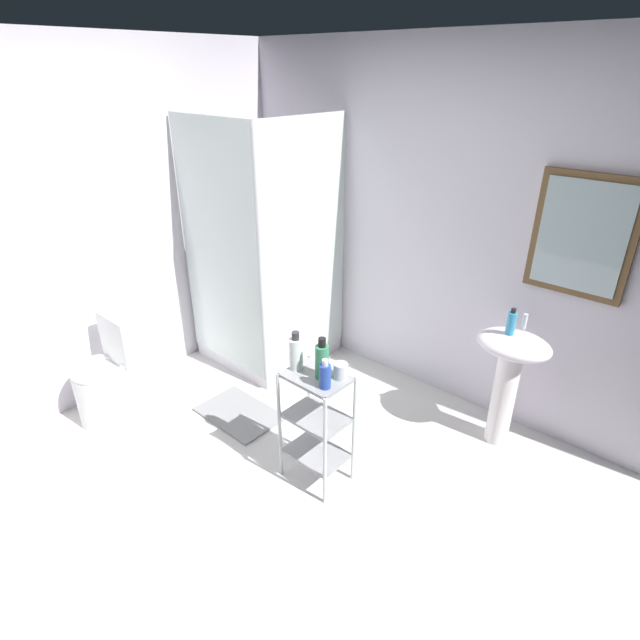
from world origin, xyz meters
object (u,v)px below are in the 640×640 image
storage_cart (317,419)px  hand_soap_bottle (511,323)px  shower_stall (267,310)px  pedestal_sink (509,367)px  toilet (108,378)px  rinse_cup (341,371)px  bath_mat (239,413)px  lotion_bottle_white (296,353)px  body_wash_bottle_green (322,361)px  shampoo_bottle_blue (325,375)px

storage_cart → hand_soap_bottle: hand_soap_bottle is taller
shower_stall → pedestal_sink: 1.97m
toilet → rinse_cup: size_ratio=8.38×
pedestal_sink → bath_mat: size_ratio=1.35×
shower_stall → rinse_cup: size_ratio=22.05×
rinse_cup → storage_cart: bearing=-147.0°
bath_mat → lotion_bottle_white: bearing=-8.0°
lotion_bottle_white → body_wash_bottle_green: (0.17, 0.03, 0.01)m
lotion_bottle_white → storage_cart: bearing=7.4°
storage_cart → hand_soap_bottle: (0.65, 1.06, 0.45)m
pedestal_sink → toilet: bearing=-144.1°
hand_soap_bottle → rinse_cup: (-0.53, -0.99, -0.10)m
shower_stall → bath_mat: size_ratio=3.33×
rinse_cup → shower_stall: bearing=152.8°
pedestal_sink → body_wash_bottle_green: size_ratio=3.26×
shampoo_bottle_blue → shower_stall: bearing=148.6°
hand_soap_bottle → bath_mat: hand_soap_bottle is taller
toilet → storage_cart: bearing=18.9°
hand_soap_bottle → lotion_bottle_white: 1.34m
shampoo_bottle_blue → rinse_cup: 0.13m
bath_mat → hand_soap_bottle: bearing=33.5°
lotion_bottle_white → bath_mat: size_ratio=0.39×
lotion_bottle_white → shower_stall: bearing=144.5°
storage_cart → bath_mat: 0.94m
rinse_cup → toilet: bearing=-160.0°
shower_stall → bath_mat: bearing=-58.9°
toilet → body_wash_bottle_green: (1.55, 0.53, 0.53)m
toilet → lotion_bottle_white: (1.38, 0.50, 0.53)m
shampoo_bottle_blue → hand_soap_bottle: bearing=64.5°
pedestal_sink → shower_stall: bearing=-171.5°
storage_cart → shampoo_bottle_blue: size_ratio=4.23×
pedestal_sink → rinse_cup: 1.17m
shower_stall → storage_cart: bearing=-31.8°
toilet → hand_soap_bottle: hand_soap_bottle is taller
pedestal_sink → shampoo_bottle_blue: 1.29m
storage_cart → shower_stall: bearing=148.2°
hand_soap_bottle → bath_mat: bearing=-146.5°
storage_cart → bath_mat: storage_cart is taller
pedestal_sink → shampoo_bottle_blue: bearing=-116.9°
pedestal_sink → shampoo_bottle_blue: (-0.57, -1.13, 0.24)m
storage_cart → shampoo_bottle_blue: (0.11, -0.05, 0.38)m
shower_stall → body_wash_bottle_green: shower_stall is taller
pedestal_sink → toilet: (-2.20, -1.59, -0.26)m
lotion_bottle_white → rinse_cup: size_ratio=2.59×
pedestal_sink → body_wash_bottle_green: body_wash_bottle_green is taller
pedestal_sink → storage_cart: 1.28m
body_wash_bottle_green → pedestal_sink: bearing=58.6°
storage_cart → shampoo_bottle_blue: bearing=-25.8°
hand_soap_bottle → toilet: bearing=-143.8°
shower_stall → lotion_bottle_white: 1.43m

